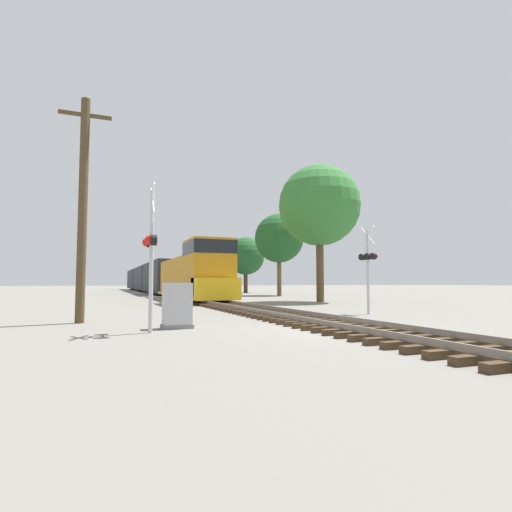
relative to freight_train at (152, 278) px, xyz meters
name	(u,v)px	position (x,y,z in m)	size (l,w,h in m)	color
ground_plane	(346,330)	(0.00, -47.97, -2.04)	(400.00, 400.00, 0.00)	slate
rail_track_bed	(345,325)	(0.00, -47.97, -1.90)	(2.60, 160.00, 0.31)	#42301E
freight_train	(152,278)	(0.00, 0.00, 0.00)	(2.94, 68.77, 4.37)	#B77A14
crossing_signal_near	(151,247)	(-5.58, -46.56, 0.40)	(0.32, 1.00, 4.24)	#B7B7BC
crossing_signal_far	(368,261)	(4.44, -43.23, 0.39)	(0.42, 1.01, 4.00)	#B7B7BC
relay_cabinet	(177,306)	(-4.64, -45.69, -1.34)	(0.95, 0.63, 1.41)	slate
utility_pole	(83,206)	(-7.55, -42.85, 2.12)	(1.80, 0.31, 8.10)	#4C3A23
tree_far_right	(319,206)	(8.37, -32.26, 5.19)	(6.13, 6.13, 10.32)	brown
tree_mid_background	(279,238)	(11.80, -17.50, 4.37)	(5.52, 5.52, 9.20)	brown
tree_deep_background	(246,256)	(12.48, -4.51, 3.20)	(5.42, 5.42, 7.97)	#473521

